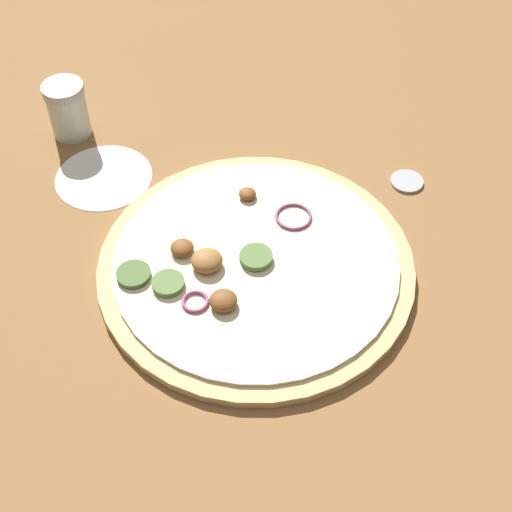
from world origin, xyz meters
TOP-DOWN VIEW (x-y plane):
  - ground_plane at (0.00, 0.00)m, footprint 3.00×3.00m
  - pizza at (0.00, -0.00)m, footprint 0.34×0.34m
  - spice_jar at (-0.09, -0.32)m, footprint 0.05×0.05m
  - loose_cap at (-0.21, 0.10)m, footprint 0.04×0.04m
  - flour_patch at (-0.04, -0.23)m, footprint 0.12×0.12m

SIDE VIEW (x-z plane):
  - ground_plane at x=0.00m, z-range 0.00..0.00m
  - flour_patch at x=-0.04m, z-range 0.00..0.00m
  - loose_cap at x=-0.21m, z-range 0.00..0.01m
  - pizza at x=0.00m, z-range -0.01..0.02m
  - spice_jar at x=-0.09m, z-range 0.00..0.07m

